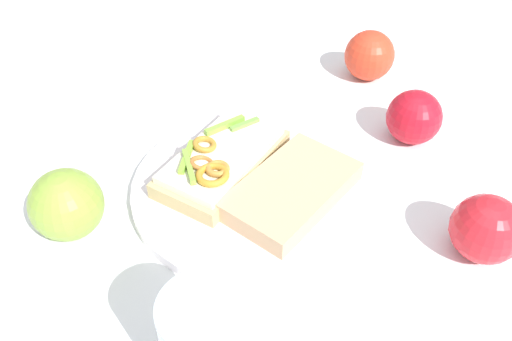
# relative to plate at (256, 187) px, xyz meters

# --- Properties ---
(ground_plane) EXTENTS (2.00, 2.00, 0.00)m
(ground_plane) POSITION_rel_plate_xyz_m (0.00, 0.00, -0.01)
(ground_plane) COLOR silver
(ground_plane) RESTS_ON ground
(plate) EXTENTS (0.30, 0.30, 0.01)m
(plate) POSITION_rel_plate_xyz_m (0.00, 0.00, 0.00)
(plate) COLOR white
(plate) RESTS_ON ground_plane
(sandwich) EXTENTS (0.17, 0.19, 0.04)m
(sandwich) POSITION_rel_plate_xyz_m (0.04, -0.02, 0.02)
(sandwich) COLOR tan
(sandwich) RESTS_ON plate
(bread_slice_side) EXTENTS (0.17, 0.18, 0.02)m
(bread_slice_side) POSITION_rel_plate_xyz_m (-0.04, 0.03, 0.02)
(bread_slice_side) COLOR tan
(bread_slice_side) RESTS_ON plate
(apple_0) EXTENTS (0.08, 0.08, 0.08)m
(apple_0) POSITION_rel_plate_xyz_m (-0.18, -0.26, 0.03)
(apple_0) COLOR red
(apple_0) RESTS_ON ground_plane
(apple_1) EXTENTS (0.10, 0.10, 0.07)m
(apple_1) POSITION_rel_plate_xyz_m (-0.24, 0.10, 0.03)
(apple_1) COLOR red
(apple_1) RESTS_ON ground_plane
(apple_2) EXTENTS (0.10, 0.10, 0.07)m
(apple_2) POSITION_rel_plate_xyz_m (-0.21, -0.10, 0.03)
(apple_2) COLOR red
(apple_2) RESTS_ON ground_plane
(apple_3) EXTENTS (0.09, 0.09, 0.08)m
(apple_3) POSITION_rel_plate_xyz_m (0.20, 0.06, 0.03)
(apple_3) COLOR #82A638
(apple_3) RESTS_ON ground_plane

